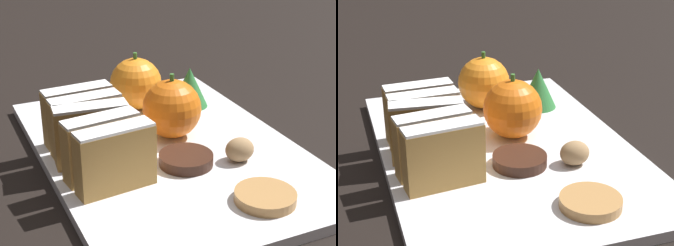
% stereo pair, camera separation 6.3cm
% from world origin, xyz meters
% --- Properties ---
extents(ground_plane, '(6.00, 6.00, 0.00)m').
position_xyz_m(ground_plane, '(0.00, 0.00, 0.00)').
color(ground_plane, black).
extents(serving_platter, '(0.28, 0.41, 0.01)m').
position_xyz_m(serving_platter, '(0.00, 0.00, 0.01)').
color(serving_platter, white).
rests_on(serving_platter, ground_plane).
extents(stollen_slice_front, '(0.08, 0.03, 0.07)m').
position_xyz_m(stollen_slice_front, '(-0.09, -0.06, 0.05)').
color(stollen_slice_front, '#B28442').
rests_on(stollen_slice_front, serving_platter).
extents(stollen_slice_second, '(0.08, 0.03, 0.07)m').
position_xyz_m(stollen_slice_second, '(-0.09, -0.03, 0.05)').
color(stollen_slice_second, '#B28442').
rests_on(stollen_slice_second, serving_platter).
extents(stollen_slice_third, '(0.08, 0.03, 0.07)m').
position_xyz_m(stollen_slice_third, '(-0.09, -0.00, 0.05)').
color(stollen_slice_third, '#B28442').
rests_on(stollen_slice_third, serving_platter).
extents(stollen_slice_fourth, '(0.08, 0.03, 0.07)m').
position_xyz_m(stollen_slice_fourth, '(-0.09, 0.03, 0.05)').
color(stollen_slice_fourth, '#B28442').
rests_on(stollen_slice_fourth, serving_platter).
extents(stollen_slice_fifth, '(0.08, 0.03, 0.07)m').
position_xyz_m(stollen_slice_fifth, '(-0.09, 0.06, 0.05)').
color(stollen_slice_fifth, '#B28442').
rests_on(stollen_slice_fifth, serving_platter).
extents(orange_near, '(0.07, 0.07, 0.08)m').
position_xyz_m(orange_near, '(0.02, 0.03, 0.05)').
color(orange_near, orange).
rests_on(orange_near, serving_platter).
extents(orange_far, '(0.07, 0.07, 0.08)m').
position_xyz_m(orange_far, '(0.01, 0.12, 0.05)').
color(orange_far, orange).
rests_on(orange_far, serving_platter).
extents(walnut, '(0.03, 0.03, 0.03)m').
position_xyz_m(walnut, '(0.06, -0.06, 0.03)').
color(walnut, '#9E7A51').
rests_on(walnut, serving_platter).
extents(chocolate_cookie, '(0.06, 0.06, 0.01)m').
position_xyz_m(chocolate_cookie, '(0.00, -0.05, 0.02)').
color(chocolate_cookie, '#381E14').
rests_on(chocolate_cookie, serving_platter).
extents(gingerbread_cookie, '(0.06, 0.06, 0.01)m').
position_xyz_m(gingerbread_cookie, '(0.04, -0.15, 0.02)').
color(gingerbread_cookie, '#B27F47').
rests_on(gingerbread_cookie, serving_platter).
extents(evergreen_sprig, '(0.05, 0.05, 0.05)m').
position_xyz_m(evergreen_sprig, '(0.08, 0.10, 0.04)').
color(evergreen_sprig, '#2D7538').
rests_on(evergreen_sprig, serving_platter).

